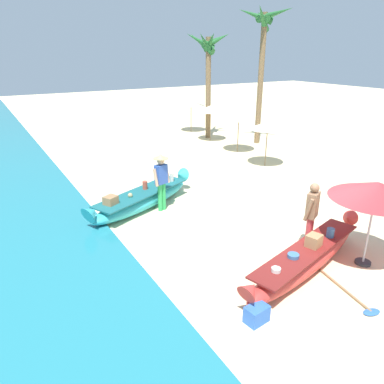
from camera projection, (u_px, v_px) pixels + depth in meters
ground_plane at (294, 249)px, 9.27m from camera, size 80.00×80.00×0.00m
boat_red_foreground at (307, 258)px, 8.25m from camera, size 4.66×1.78×0.85m
boat_cyan_midground at (142, 199)px, 11.53m from camera, size 4.26×2.41×0.86m
person_vendor_hatted at (161, 178)px, 11.16m from camera, size 0.58×0.44×1.80m
person_tourist_customer at (311, 213)px, 8.84m from camera, size 0.58×0.43×1.78m
patio_umbrella_large at (377, 191)px, 7.98m from camera, size 1.99×1.99×2.03m
parasol_row_0 at (268, 125)px, 15.33m from camera, size 1.60×1.60×1.91m
parasol_row_1 at (239, 116)px, 17.53m from camera, size 1.60×1.60×1.91m
parasol_row_2 at (211, 109)px, 19.74m from camera, size 1.60×1.60×1.91m
parasol_row_3 at (191, 103)px, 21.99m from camera, size 1.60×1.60×1.91m
palm_tree_tall_inland at (264, 36)px, 17.93m from camera, size 2.59×2.75×6.71m
palm_tree_leaning_seaward at (208, 53)px, 19.39m from camera, size 2.50×2.57×5.66m
cooler_box at (257, 314)px, 6.73m from camera, size 0.46×0.35×0.33m
paddle at (351, 295)px, 7.46m from camera, size 0.54×1.75×0.05m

